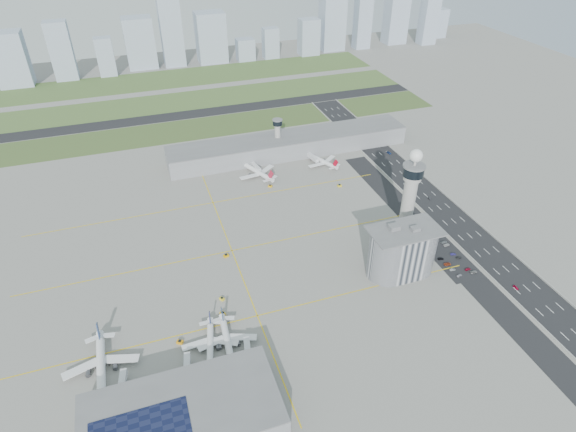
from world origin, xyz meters
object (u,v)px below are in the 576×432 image
object	(u,v)px
admin_building	(402,251)
jet_bridge_near_2	(249,363)
airplane_near_b	(210,342)
car_lot_0	(459,275)
jet_bridge_far_0	(252,165)
tug_4	(270,186)
car_lot_6	(474,272)
car_hw_4	(344,127)
tug_2	(222,299)
car_lot_8	(459,258)
jet_bridge_near_0	(121,398)
car_lot_3	(441,259)
airplane_near_c	(227,339)
car_lot_5	(426,244)
airplane_far_b	(322,159)
car_lot_10	(447,245)
airplane_far_a	(257,169)
car_lot_2	(447,264)
car_lot_1	(453,270)
car_hw_2	(389,153)
jet_bridge_far_1	(309,156)
tug_1	(223,313)
control_tower	(410,192)
car_lot_9	(453,254)
secondary_tower	(278,134)
car_hw_0	(516,287)
car_lot_4	(434,249)
jet_bridge_near_1	(187,380)
car_lot_7	(468,269)
car_hw_1	(429,198)
tug_3	(226,255)
tug_0	(180,342)
airplane_near_a	(100,362)

from	to	relation	value
admin_building	jet_bridge_near_2	xyz separation A→B (m)	(-104.99, -39.00, -12.45)
airplane_near_b	car_lot_0	bearing A→B (deg)	103.81
jet_bridge_far_0	car_lot_0	size ratio (longest dim) A/B	4.16
tug_4	car_lot_6	size ratio (longest dim) A/B	0.67
car_hw_4	car_lot_0	bearing A→B (deg)	-96.18
tug_2	car_lot_8	distance (m)	149.69
jet_bridge_near_0	car_lot_3	xyz separation A→B (m)	(195.35, 39.93, -2.28)
airplane_near_c	car_lot_5	distance (m)	147.67
airplane_near_b	airplane_far_b	size ratio (longest dim) A/B	0.98
car_lot_10	airplane_near_b	bearing A→B (deg)	99.19
airplane_far_a	car_lot_2	bearing A→B (deg)	-174.07
car_lot_1	car_hw_2	size ratio (longest dim) A/B	0.77
car_lot_8	car_lot_1	bearing A→B (deg)	136.09
jet_bridge_far_1	tug_1	world-z (taller)	jet_bridge_far_1
control_tower	airplane_far_b	distance (m)	116.67
car_lot_9	secondary_tower	bearing A→B (deg)	28.36
airplane_near_b	airplane_far_b	distance (m)	207.69
car_hw_0	car_hw_2	distance (m)	176.80
car_lot_4	jet_bridge_near_0	bearing A→B (deg)	95.10
jet_bridge_near_1	car_lot_3	bearing A→B (deg)	-66.42
secondary_tower	control_tower	bearing A→B (deg)	-73.52
airplane_near_c	tug_1	xyz separation A→B (m)	(2.22, 21.83, -4.19)
tug_2	car_lot_6	world-z (taller)	tug_2
jet_bridge_near_1	car_hw_4	distance (m)	308.92
airplane_near_b	car_lot_0	size ratio (longest dim) A/B	10.18
car_hw_4	car_lot_9	bearing A→B (deg)	-94.34
car_hw_2	car_lot_7	bearing A→B (deg)	-108.83
jet_bridge_far_1	car_lot_10	xyz separation A→B (m)	(41.98, -142.27, -2.25)
jet_bridge_near_2	car_lot_10	size ratio (longest dim) A/B	3.22
car_lot_6	jet_bridge_near_0	bearing A→B (deg)	96.77
car_lot_4	car_hw_1	size ratio (longest dim) A/B	0.94
secondary_tower	jet_bridge_near_1	world-z (taller)	secondary_tower
car_lot_6	car_lot_7	xyz separation A→B (m)	(-1.84, 3.36, -0.05)
car_lot_9	car_lot_1	bearing A→B (deg)	152.18
tug_3	car_lot_7	distance (m)	149.77
car_lot_4	airplane_far_a	bearing A→B (deg)	22.92
car_lot_4	tug_2	bearing A→B (deg)	81.05
airplane_far_b	car_lot_10	distance (m)	134.87
car_hw_1	car_hw_4	size ratio (longest dim) A/B	0.98
tug_2	admin_building	bearing A→B (deg)	140.48
car_lot_7	car_lot_8	bearing A→B (deg)	-16.24
airplane_near_c	car_lot_2	xyz separation A→B (m)	(143.27, 17.93, -4.47)
admin_building	car_lot_4	size ratio (longest dim) A/B	12.34
jet_bridge_far_0	car_lot_8	xyz separation A→B (m)	(91.60, -155.91, -2.26)
secondary_tower	tug_2	distance (m)	183.67
tug_4	car_lot_4	world-z (taller)	tug_4
admin_building	airplane_far_a	world-z (taller)	admin_building
car_lot_10	tug_0	bearing A→B (deg)	95.64
airplane_near_a	car_lot_9	bearing A→B (deg)	95.57
car_lot_0	car_lot_3	world-z (taller)	car_lot_0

